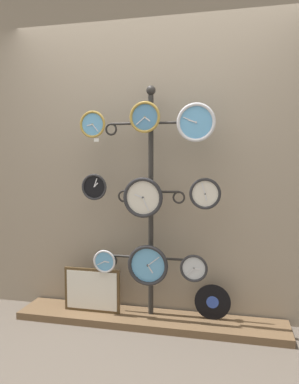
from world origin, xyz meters
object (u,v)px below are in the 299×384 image
display_stand (151,236)px  clock_top_center (145,117)px  clock_bottom_left (105,261)px  clock_middle_center (143,198)px  clock_middle_right (205,194)px  picture_frame (92,290)px  clock_bottom_center (148,265)px  vinyl_record (213,302)px  clock_bottom_right (194,268)px  clock_middle_left (94,187)px  clock_top_left (93,124)px  clock_top_right (196,122)px

display_stand → clock_top_center: size_ratio=7.91×
clock_bottom_left → clock_middle_center: bearing=-0.9°
clock_middle_right → picture_frame: (-0.93, 0.01, -0.83)m
clock_bottom_center → picture_frame: 0.55m
vinyl_record → picture_frame: picture_frame is taller
clock_middle_right → clock_bottom_right: size_ratio=1.12×
clock_bottom_left → clock_middle_right: bearing=1.4°
clock_bottom_center → picture_frame: bearing=176.1°
display_stand → clock_bottom_center: (0.00, -0.11, -0.22)m
clock_top_center → clock_middle_left: clock_top_center is taller
display_stand → clock_middle_right: 0.58m
clock_bottom_right → clock_middle_right: bearing=20.7°
display_stand → picture_frame: 0.68m
clock_middle_left → clock_bottom_left: size_ratio=1.13×
display_stand → clock_bottom_left: 0.43m
display_stand → clock_bottom_right: bearing=-16.5°
display_stand → clock_bottom_right: (0.36, -0.11, -0.22)m
clock_top_left → vinyl_record: size_ratio=0.75×
clock_middle_center → clock_bottom_center: 0.54m
display_stand → clock_bottom_right: size_ratio=8.88×
clock_bottom_right → picture_frame: clock_bottom_right is taller
clock_middle_center → clock_middle_right: bearing=2.9°
clock_top_right → clock_bottom_left: (-0.73, -0.01, -1.11)m
display_stand → clock_top_right: (0.37, -0.09, 0.90)m
clock_bottom_right → clock_top_left: bearing=179.8°
clock_top_right → clock_bottom_left: clock_top_right is taller
clock_top_right → picture_frame: (-0.86, 0.02, -1.37)m
display_stand → clock_middle_center: (-0.04, -0.10, 0.32)m
clock_top_left → clock_top_right: bearing=1.2°
clock_bottom_left → clock_bottom_right: (0.73, -0.01, -0.01)m
vinyl_record → display_stand: bearing=179.0°
clock_bottom_left → clock_top_right: bearing=0.8°
clock_top_right → display_stand: bearing=166.6°
display_stand → clock_top_right: size_ratio=6.50×
clock_top_center → clock_top_right: (0.39, 0.03, -0.05)m
clock_middle_center → clock_bottom_right: size_ratio=1.48×
clock_top_right → picture_frame: 1.62m
clock_top_center → clock_top_left: bearing=178.9°
clock_top_left → clock_middle_center: bearing=0.3°
display_stand → vinyl_record: bearing=-1.0°
clock_middle_left → clock_middle_right: size_ratio=0.89×
clock_top_left → clock_middle_left: clock_top_left is taller
clock_top_right → clock_bottom_right: clock_top_right is taller
display_stand → clock_bottom_center: display_stand is taller
vinyl_record → picture_frame: size_ratio=0.59×
clock_bottom_left → vinyl_record: size_ratio=0.66×
clock_middle_right → clock_bottom_center: bearing=-176.5°
clock_middle_right → vinyl_record: clock_middle_right is taller
clock_top_center → clock_middle_left: bearing=176.8°
clock_middle_right → clock_top_center: bearing=-175.7°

